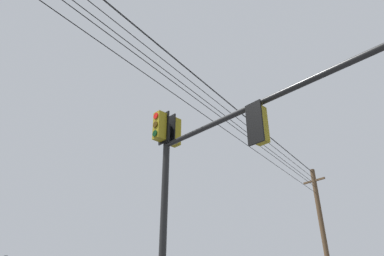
# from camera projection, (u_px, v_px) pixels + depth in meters

# --- Properties ---
(signal_mast_assembly) EXTENTS (2.48, 6.32, 6.97)m
(signal_mast_assembly) POSITION_uv_depth(u_px,v_px,m) (190.00, 165.00, 8.90)
(signal_mast_assembly) COLOR black
(signal_mast_assembly) RESTS_ON ground
(utility_pole_wooden) EXTENTS (0.45, 1.63, 9.66)m
(utility_pole_wooden) POSITION_uv_depth(u_px,v_px,m) (324.00, 240.00, 21.00)
(utility_pole_wooden) COLOR #4C3823
(utility_pole_wooden) RESTS_ON ground
(overhead_wire_span) EXTENTS (30.60, 16.52, 1.71)m
(overhead_wire_span) POSITION_uv_depth(u_px,v_px,m) (137.00, 44.00, 10.12)
(overhead_wire_span) COLOR black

